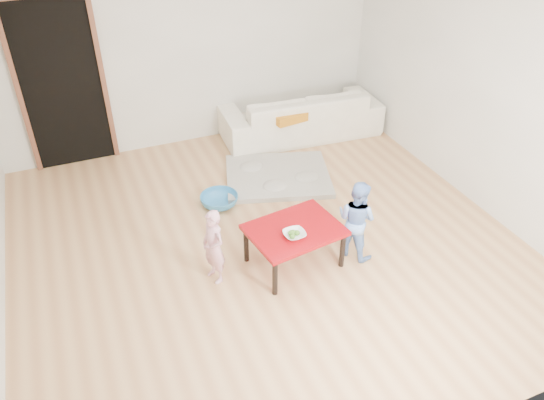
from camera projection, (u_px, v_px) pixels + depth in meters
floor at (265, 241)px, 5.52m from camera, size 5.00×5.00×0.01m
back_wall at (190, 46)px, 6.69m from camera, size 5.00×0.02×2.60m
right_wall at (483, 88)px, 5.58m from camera, size 0.02×5.00×2.60m
doorway at (62, 86)px, 6.32m from camera, size 1.02×0.08×2.11m
sofa at (300, 114)px, 7.33m from camera, size 2.23×1.00×0.64m
cushion at (287, 115)px, 6.93m from camera, size 0.48×0.44×0.12m
red_table at (294, 246)px, 5.12m from camera, size 0.94×0.76×0.43m
bowl at (294, 234)px, 4.88m from camera, size 0.20×0.20×0.05m
broccoli at (294, 234)px, 4.88m from camera, size 0.12×0.12×0.06m
child_pink at (214, 247)px, 4.85m from camera, size 0.26×0.32×0.76m
child_blue at (356, 219)px, 5.13m from camera, size 0.47×0.51×0.84m
basin at (219, 201)px, 6.02m from camera, size 0.43×0.43×0.14m
blanket at (278, 176)px, 6.53m from camera, size 1.50×1.36×0.06m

